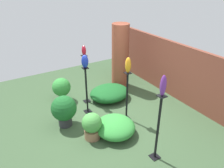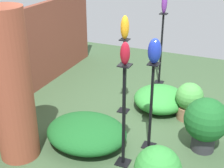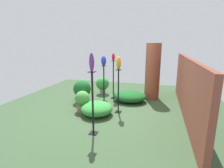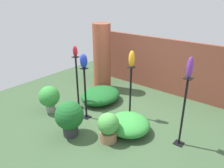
{
  "view_description": "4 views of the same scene",
  "coord_description": "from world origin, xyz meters",
  "px_view_note": "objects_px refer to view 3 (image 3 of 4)",
  "views": [
    {
      "loc": [
        4.45,
        -2.64,
        3.65
      ],
      "look_at": [
        -0.21,
        0.19,
        0.88
      ],
      "focal_mm": 35.0,
      "sensor_mm": 36.0,
      "label": 1
    },
    {
      "loc": [
        -4.47,
        -1.51,
        2.97
      ],
      "look_at": [
        -0.17,
        0.32,
        0.79
      ],
      "focal_mm": 50.0,
      "sensor_mm": 36.0,
      "label": 2
    },
    {
      "loc": [
        5.6,
        1.54,
        2.21
      ],
      "look_at": [
        0.05,
        0.02,
        0.86
      ],
      "focal_mm": 28.0,
      "sensor_mm": 36.0,
      "label": 3
    },
    {
      "loc": [
        3.19,
        -3.98,
        3.12
      ],
      "look_at": [
        -0.29,
        0.35,
        0.77
      ],
      "focal_mm": 35.0,
      "sensor_mm": 36.0,
      "label": 4
    }
  ],
  "objects_px": {
    "brick_pillar": "(153,72)",
    "art_vase_amber": "(119,63)",
    "art_vase_cobalt": "(104,61)",
    "art_vase_ruby": "(113,57)",
    "potted_plant_near_pillar": "(102,84)",
    "pedestal_ruby": "(113,81)",
    "pedestal_amber": "(118,93)",
    "pedestal_cobalt": "(104,85)",
    "potted_plant_walkway_edge": "(82,100)",
    "potted_plant_front_left": "(82,90)",
    "art_vase_violet": "(92,62)",
    "pedestal_violet": "(93,106)"
  },
  "relations": [
    {
      "from": "brick_pillar",
      "to": "pedestal_cobalt",
      "type": "bearing_deg",
      "value": -61.52
    },
    {
      "from": "art_vase_amber",
      "to": "potted_plant_front_left",
      "type": "height_order",
      "value": "art_vase_amber"
    },
    {
      "from": "brick_pillar",
      "to": "potted_plant_walkway_edge",
      "type": "xyz_separation_m",
      "value": [
        2.04,
        -2.13,
        -0.74
      ]
    },
    {
      "from": "pedestal_ruby",
      "to": "potted_plant_near_pillar",
      "type": "bearing_deg",
      "value": -127.55
    },
    {
      "from": "art_vase_ruby",
      "to": "pedestal_cobalt",
      "type": "bearing_deg",
      "value": -22.77
    },
    {
      "from": "art_vase_cobalt",
      "to": "potted_plant_near_pillar",
      "type": "height_order",
      "value": "art_vase_cobalt"
    },
    {
      "from": "pedestal_cobalt",
      "to": "art_vase_violet",
      "type": "distance_m",
      "value": 2.7
    },
    {
      "from": "pedestal_amber",
      "to": "potted_plant_near_pillar",
      "type": "height_order",
      "value": "pedestal_amber"
    },
    {
      "from": "potted_plant_near_pillar",
      "to": "potted_plant_front_left",
      "type": "bearing_deg",
      "value": -16.61
    },
    {
      "from": "pedestal_cobalt",
      "to": "art_vase_cobalt",
      "type": "relative_size",
      "value": 3.86
    },
    {
      "from": "potted_plant_near_pillar",
      "to": "potted_plant_front_left",
      "type": "relative_size",
      "value": 0.88
    },
    {
      "from": "art_vase_amber",
      "to": "art_vase_violet",
      "type": "relative_size",
      "value": 0.95
    },
    {
      "from": "art_vase_violet",
      "to": "potted_plant_walkway_edge",
      "type": "height_order",
      "value": "art_vase_violet"
    },
    {
      "from": "pedestal_amber",
      "to": "art_vase_violet",
      "type": "bearing_deg",
      "value": -10.31
    },
    {
      "from": "art_vase_amber",
      "to": "potted_plant_walkway_edge",
      "type": "height_order",
      "value": "art_vase_amber"
    },
    {
      "from": "art_vase_cobalt",
      "to": "art_vase_ruby",
      "type": "height_order",
      "value": "art_vase_ruby"
    },
    {
      "from": "pedestal_cobalt",
      "to": "art_vase_cobalt",
      "type": "xyz_separation_m",
      "value": [
        0.0,
        0.0,
        0.93
      ]
    },
    {
      "from": "pedestal_amber",
      "to": "potted_plant_walkway_edge",
      "type": "relative_size",
      "value": 2.04
    },
    {
      "from": "potted_plant_walkway_edge",
      "to": "potted_plant_front_left",
      "type": "bearing_deg",
      "value": -154.88
    },
    {
      "from": "pedestal_amber",
      "to": "art_vase_cobalt",
      "type": "height_order",
      "value": "art_vase_cobalt"
    },
    {
      "from": "art_vase_cobalt",
      "to": "potted_plant_walkway_edge",
      "type": "distance_m",
      "value": 1.68
    },
    {
      "from": "brick_pillar",
      "to": "art_vase_amber",
      "type": "distance_m",
      "value": 2.12
    },
    {
      "from": "pedestal_violet",
      "to": "art_vase_amber",
      "type": "xyz_separation_m",
      "value": [
        -1.52,
        0.28,
        0.88
      ]
    },
    {
      "from": "pedestal_ruby",
      "to": "art_vase_cobalt",
      "type": "relative_size",
      "value": 4.25
    },
    {
      "from": "brick_pillar",
      "to": "art_vase_amber",
      "type": "xyz_separation_m",
      "value": [
        1.82,
        -0.97,
        0.51
      ]
    },
    {
      "from": "pedestal_cobalt",
      "to": "potted_plant_front_left",
      "type": "xyz_separation_m",
      "value": [
        0.26,
        -0.78,
        -0.16
      ]
    },
    {
      "from": "pedestal_cobalt",
      "to": "pedestal_ruby",
      "type": "xyz_separation_m",
      "value": [
        -0.54,
        0.23,
        0.07
      ]
    },
    {
      "from": "pedestal_amber",
      "to": "potted_plant_walkway_edge",
      "type": "height_order",
      "value": "pedestal_amber"
    },
    {
      "from": "art_vase_cobalt",
      "to": "potted_plant_walkway_edge",
      "type": "relative_size",
      "value": 0.52
    },
    {
      "from": "pedestal_amber",
      "to": "pedestal_cobalt",
      "type": "bearing_deg",
      "value": -138.67
    },
    {
      "from": "art_vase_ruby",
      "to": "art_vase_cobalt",
      "type": "bearing_deg",
      "value": -22.77
    },
    {
      "from": "potted_plant_front_left",
      "to": "art_vase_ruby",
      "type": "bearing_deg",
      "value": 128.41
    },
    {
      "from": "potted_plant_walkway_edge",
      "to": "art_vase_cobalt",
      "type": "bearing_deg",
      "value": 160.25
    },
    {
      "from": "pedestal_amber",
      "to": "art_vase_cobalt",
      "type": "xyz_separation_m",
      "value": [
        -0.88,
        -0.77,
        0.93
      ]
    },
    {
      "from": "pedestal_violet",
      "to": "brick_pillar",
      "type": "bearing_deg",
      "value": 159.59
    },
    {
      "from": "pedestal_cobalt",
      "to": "pedestal_violet",
      "type": "height_order",
      "value": "pedestal_violet"
    },
    {
      "from": "potted_plant_walkway_edge",
      "to": "potted_plant_near_pillar",
      "type": "bearing_deg",
      "value": -179.79
    },
    {
      "from": "potted_plant_front_left",
      "to": "art_vase_amber",
      "type": "bearing_deg",
      "value": 68.39
    },
    {
      "from": "art_vase_violet",
      "to": "potted_plant_front_left",
      "type": "height_order",
      "value": "art_vase_violet"
    },
    {
      "from": "art_vase_amber",
      "to": "art_vase_ruby",
      "type": "height_order",
      "value": "art_vase_ruby"
    },
    {
      "from": "art_vase_amber",
      "to": "art_vase_ruby",
      "type": "bearing_deg",
      "value": -158.94
    },
    {
      "from": "art_vase_cobalt",
      "to": "potted_plant_walkway_edge",
      "type": "bearing_deg",
      "value": -19.75
    },
    {
      "from": "art_vase_cobalt",
      "to": "pedestal_cobalt",
      "type": "bearing_deg",
      "value": 0.0
    },
    {
      "from": "pedestal_amber",
      "to": "art_vase_violet",
      "type": "distance_m",
      "value": 1.92
    },
    {
      "from": "pedestal_violet",
      "to": "potted_plant_near_pillar",
      "type": "relative_size",
      "value": 2.08
    },
    {
      "from": "brick_pillar",
      "to": "pedestal_cobalt",
      "type": "distance_m",
      "value": 2.03
    },
    {
      "from": "pedestal_violet",
      "to": "potted_plant_near_pillar",
      "type": "xyz_separation_m",
      "value": [
        -3.41,
        -0.9,
        -0.29
      ]
    },
    {
      "from": "pedestal_violet",
      "to": "art_vase_violet",
      "type": "relative_size",
      "value": 3.66
    },
    {
      "from": "art_vase_amber",
      "to": "art_vase_violet",
      "type": "xyz_separation_m",
      "value": [
        1.52,
        -0.28,
        0.17
      ]
    },
    {
      "from": "brick_pillar",
      "to": "pedestal_violet",
      "type": "relative_size",
      "value": 1.41
    }
  ]
}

